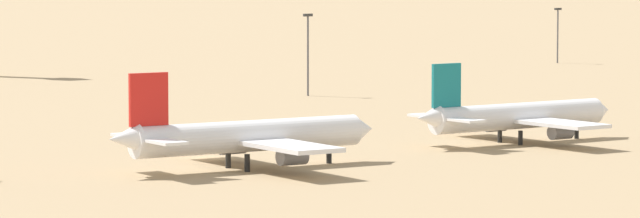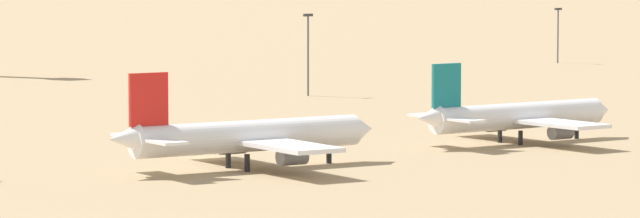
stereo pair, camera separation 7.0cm
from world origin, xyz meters
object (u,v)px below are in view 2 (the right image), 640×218
(parked_jet_teal_5, at_px, (516,116))
(light_pole_west, at_px, (558,30))
(light_pole_mid, at_px, (308,48))
(parked_jet_red_4, at_px, (245,137))

(parked_jet_teal_5, bearing_deg, light_pole_west, 46.08)
(light_pole_west, height_order, light_pole_mid, light_pole_mid)
(parked_jet_teal_5, height_order, light_pole_mid, light_pole_mid)
(parked_jet_red_4, relative_size, parked_jet_teal_5, 1.07)
(parked_jet_red_4, height_order, parked_jet_teal_5, parked_jet_red_4)
(parked_jet_teal_5, xyz_separation_m, light_pole_mid, (21.07, 86.52, 4.87))
(light_pole_west, bearing_deg, parked_jet_red_4, -139.39)
(parked_jet_red_4, distance_m, parked_jet_teal_5, 47.27)
(light_pole_west, distance_m, light_pole_mid, 112.85)
(parked_jet_red_4, bearing_deg, light_pole_west, 41.01)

